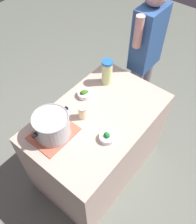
{
  "coord_description": "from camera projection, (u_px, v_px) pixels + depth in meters",
  "views": [
    {
      "loc": [
        -0.99,
        -0.8,
        2.5
      ],
      "look_at": [
        0.0,
        0.0,
        0.94
      ],
      "focal_mm": 38.86,
      "sensor_mm": 36.0,
      "label": 1
    }
  ],
  "objects": [
    {
      "name": "broccoli_bowl_center",
      "position": [
        107.0,
        137.0,
        1.88
      ],
      "size": [
        0.12,
        0.12,
        0.08
      ],
      "color": "silver",
      "rests_on": "counter_slab"
    },
    {
      "name": "cooking_pot",
      "position": [
        52.0,
        126.0,
        1.84
      ],
      "size": [
        0.35,
        0.29,
        0.2
      ],
      "color": "#B7B7BC",
      "rests_on": "dish_cloth"
    },
    {
      "name": "ground_plane",
      "position": [
        98.0,
        165.0,
        2.74
      ],
      "size": [
        8.0,
        8.0,
        0.0
      ],
      "primitive_type": "plane",
      "color": "slate"
    },
    {
      "name": "broccoli_bowl_front",
      "position": [
        85.0,
        94.0,
        2.17
      ],
      "size": [
        0.13,
        0.13,
        0.07
      ],
      "color": "silver",
      "rests_on": "counter_slab"
    },
    {
      "name": "counter_slab",
      "position": [
        98.0,
        144.0,
        2.39
      ],
      "size": [
        1.25,
        0.79,
        0.89
      ],
      "primitive_type": "cube",
      "color": "#C1A697",
      "rests_on": "ground_plane"
    },
    {
      "name": "person_cook",
      "position": [
        145.0,
        57.0,
        2.52
      ],
      "size": [
        0.5,
        0.2,
        1.66
      ],
      "color": "slate",
      "rests_on": "ground_plane"
    },
    {
      "name": "dish_cloth",
      "position": [
        54.0,
        134.0,
        1.93
      ],
      "size": [
        0.35,
        0.29,
        0.01
      ],
      "primitive_type": "cube",
      "color": "#BA5D45",
      "rests_on": "counter_slab"
    },
    {
      "name": "mason_jar",
      "position": [
        83.0,
        112.0,
        1.99
      ],
      "size": [
        0.07,
        0.07,
        0.12
      ],
      "color": "beige",
      "rests_on": "counter_slab"
    },
    {
      "name": "lemonade_pitcher",
      "position": [
        107.0,
        72.0,
        2.21
      ],
      "size": [
        0.1,
        0.1,
        0.25
      ],
      "color": "#DCF098",
      "rests_on": "counter_slab"
    }
  ]
}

